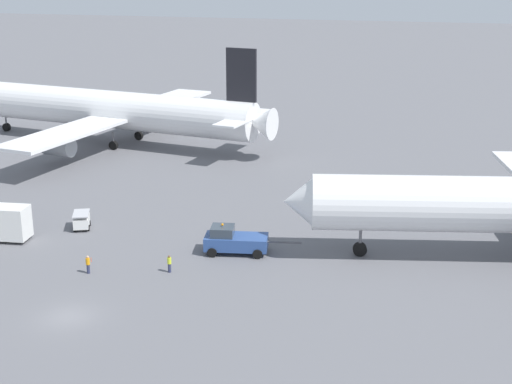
{
  "coord_description": "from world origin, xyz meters",
  "views": [
    {
      "loc": [
        27.8,
        -46.4,
        26.36
      ],
      "look_at": [
        8.83,
        22.71,
        4.0
      ],
      "focal_mm": 52.31,
      "sensor_mm": 36.0,
      "label": 1
    }
  ],
  "objects_px": {
    "gse_catering_truck_tall": "(0,223)",
    "ground_crew_marshaller_foreground": "(169,263)",
    "airliner_at_gate_left": "(108,110)",
    "gse_baggage_cart_near_cluster": "(82,221)",
    "ground_crew_wing_walker_right": "(88,264)",
    "pushback_tug": "(234,240)"
  },
  "relations": [
    {
      "from": "airliner_at_gate_left",
      "to": "ground_crew_wing_walker_right",
      "type": "xyz_separation_m",
      "value": [
        20.01,
        -45.34,
        -4.17
      ]
    },
    {
      "from": "ground_crew_marshaller_foreground",
      "to": "ground_crew_wing_walker_right",
      "type": "xyz_separation_m",
      "value": [
        -6.8,
        -2.11,
        0.04
      ]
    },
    {
      "from": "ground_crew_wing_walker_right",
      "to": "gse_baggage_cart_near_cluster",
      "type": "bearing_deg",
      "value": 120.64
    },
    {
      "from": "pushback_tug",
      "to": "gse_catering_truck_tall",
      "type": "relative_size",
      "value": 1.51
    },
    {
      "from": "airliner_at_gate_left",
      "to": "gse_baggage_cart_near_cluster",
      "type": "height_order",
      "value": "airliner_at_gate_left"
    },
    {
      "from": "gse_catering_truck_tall",
      "to": "gse_baggage_cart_near_cluster",
      "type": "distance_m",
      "value": 7.92
    },
    {
      "from": "pushback_tug",
      "to": "gse_baggage_cart_near_cluster",
      "type": "xyz_separation_m",
      "value": [
        -16.99,
        2.13,
        -0.36
      ]
    },
    {
      "from": "airliner_at_gate_left",
      "to": "ground_crew_wing_walker_right",
      "type": "bearing_deg",
      "value": -66.18
    },
    {
      "from": "gse_catering_truck_tall",
      "to": "ground_crew_marshaller_foreground",
      "type": "height_order",
      "value": "gse_catering_truck_tall"
    },
    {
      "from": "pushback_tug",
      "to": "ground_crew_marshaller_foreground",
      "type": "bearing_deg",
      "value": -125.03
    },
    {
      "from": "airliner_at_gate_left",
      "to": "gse_catering_truck_tall",
      "type": "xyz_separation_m",
      "value": [
        7.93,
        -40.19,
        -3.28
      ]
    },
    {
      "from": "gse_catering_truck_tall",
      "to": "ground_crew_marshaller_foreground",
      "type": "bearing_deg",
      "value": -9.15
    },
    {
      "from": "airliner_at_gate_left",
      "to": "pushback_tug",
      "type": "bearing_deg",
      "value": -50.28
    },
    {
      "from": "gse_baggage_cart_near_cluster",
      "to": "ground_crew_wing_walker_right",
      "type": "xyz_separation_m",
      "value": [
        6.03,
        -10.18,
        0.01
      ]
    },
    {
      "from": "airliner_at_gate_left",
      "to": "gse_catering_truck_tall",
      "type": "relative_size",
      "value": 8.85
    },
    {
      "from": "airliner_at_gate_left",
      "to": "ground_crew_wing_walker_right",
      "type": "height_order",
      "value": "airliner_at_gate_left"
    },
    {
      "from": "ground_crew_marshaller_foreground",
      "to": "gse_catering_truck_tall",
      "type": "bearing_deg",
      "value": 170.85
    },
    {
      "from": "gse_baggage_cart_near_cluster",
      "to": "ground_crew_marshaller_foreground",
      "type": "bearing_deg",
      "value": -32.18
    },
    {
      "from": "pushback_tug",
      "to": "ground_crew_wing_walker_right",
      "type": "height_order",
      "value": "pushback_tug"
    },
    {
      "from": "gse_catering_truck_tall",
      "to": "airliner_at_gate_left",
      "type": "bearing_deg",
      "value": 101.16
    },
    {
      "from": "pushback_tug",
      "to": "gse_baggage_cart_near_cluster",
      "type": "relative_size",
      "value": 2.93
    },
    {
      "from": "gse_baggage_cart_near_cluster",
      "to": "ground_crew_wing_walker_right",
      "type": "height_order",
      "value": "gse_baggage_cart_near_cluster"
    }
  ]
}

